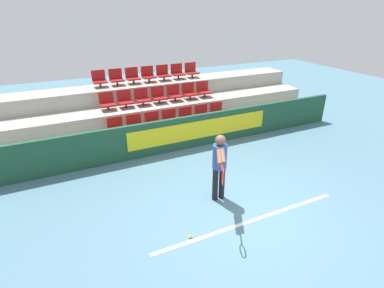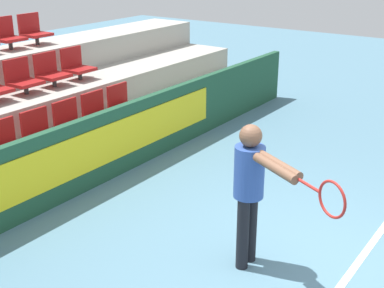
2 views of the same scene
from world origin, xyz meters
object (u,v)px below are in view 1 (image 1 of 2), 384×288
(stadium_chair_13, at_px, (204,90))
(stadium_chair_15, at_px, (116,78))
(stadium_chair_16, at_px, (133,76))
(stadium_chair_18, at_px, (163,73))
(stadium_chair_3, at_px, (170,119))
(stadium_chair_7, at_px, (107,102))
(stadium_chair_8, at_px, (125,100))
(stadium_chair_9, at_px, (142,98))
(stadium_chair_10, at_px, (159,96))
(stadium_chair_6, at_px, (218,111))
(stadium_chair_12, at_px, (189,92))
(stadium_chair_4, at_px, (187,116))
(stadium_chair_1, at_px, (135,125))
(stadium_chair_11, at_px, (174,94))
(stadium_chair_0, at_px, (116,128))
(tennis_player, at_px, (220,163))
(stadium_chair_20, at_px, (191,71))
(tennis_ball, at_px, (190,236))
(stadium_chair_5, at_px, (203,114))
(stadium_chair_17, at_px, (148,75))
(stadium_chair_14, at_px, (99,79))
(stadium_chair_2, at_px, (153,122))
(stadium_chair_19, at_px, (178,72))

(stadium_chair_13, xyz_separation_m, stadium_chair_15, (-2.87, 1.04, 0.50))
(stadium_chair_16, xyz_separation_m, stadium_chair_18, (1.15, 0.00, 0.00))
(stadium_chair_3, distance_m, stadium_chair_7, 2.08)
(stadium_chair_8, bearing_deg, stadium_chair_9, 0.00)
(stadium_chair_3, bearing_deg, stadium_chair_10, 90.00)
(stadium_chair_6, relative_size, stadium_chair_12, 1.00)
(stadium_chair_4, relative_size, stadium_chair_7, 1.00)
(stadium_chair_1, distance_m, stadium_chair_15, 2.31)
(stadium_chair_6, distance_m, stadium_chair_16, 3.26)
(stadium_chair_9, xyz_separation_m, stadium_chair_18, (1.15, 1.04, 0.50))
(stadium_chair_1, height_order, stadium_chair_15, stadium_chair_15)
(stadium_chair_3, xyz_separation_m, stadium_chair_11, (0.57, 1.04, 0.50))
(stadium_chair_0, height_order, stadium_chair_15, stadium_chair_15)
(stadium_chair_8, relative_size, tennis_player, 0.34)
(stadium_chair_0, xyz_separation_m, stadium_chair_6, (3.45, 0.00, 0.00))
(stadium_chair_20, relative_size, tennis_ball, 8.24)
(stadium_chair_5, bearing_deg, stadium_chair_17, 118.84)
(stadium_chair_1, distance_m, stadium_chair_17, 2.58)
(stadium_chair_14, xyz_separation_m, tennis_player, (1.47, -5.62, -0.77))
(stadium_chair_2, xyz_separation_m, tennis_player, (0.32, -3.53, 0.23))
(stadium_chair_8, distance_m, stadium_chair_10, 1.15)
(stadium_chair_15, relative_size, stadium_chair_19, 1.00)
(stadium_chair_3, relative_size, stadium_chair_5, 1.00)
(stadium_chair_19, bearing_deg, stadium_chair_4, -105.39)
(stadium_chair_20, bearing_deg, stadium_chair_5, -105.39)
(stadium_chair_5, relative_size, stadium_chair_19, 1.00)
(stadium_chair_3, distance_m, stadium_chair_8, 1.63)
(stadium_chair_0, distance_m, stadium_chair_4, 2.30)
(stadium_chair_8, height_order, stadium_chair_17, stadium_chair_17)
(stadium_chair_8, distance_m, stadium_chair_16, 1.29)
(stadium_chair_7, relative_size, stadium_chair_8, 1.00)
(stadium_chair_11, bearing_deg, stadium_chair_7, 180.00)
(stadium_chair_10, xyz_separation_m, stadium_chair_14, (-1.72, 1.04, 0.50))
(stadium_chair_3, distance_m, tennis_player, 3.55)
(stadium_chair_8, distance_m, stadium_chair_12, 2.30)
(stadium_chair_3, relative_size, stadium_chair_20, 1.00)
(stadium_chair_2, bearing_deg, stadium_chair_18, 61.16)
(stadium_chair_13, distance_m, tennis_ball, 6.33)
(stadium_chair_13, bearing_deg, stadium_chair_8, 180.00)
(stadium_chair_14, height_order, stadium_chair_20, same)
(stadium_chair_5, distance_m, stadium_chair_7, 3.10)
(stadium_chair_2, xyz_separation_m, stadium_chair_5, (1.72, 0.00, 0.00))
(stadium_chair_18, distance_m, stadium_chair_20, 1.15)
(stadium_chair_4, height_order, stadium_chair_10, stadium_chair_10)
(stadium_chair_4, xyz_separation_m, stadium_chair_15, (-1.72, 2.09, 1.00))
(stadium_chair_17, distance_m, tennis_player, 5.68)
(stadium_chair_14, bearing_deg, stadium_chair_3, -50.45)
(stadium_chair_14, bearing_deg, stadium_chair_2, -61.16)
(stadium_chair_9, height_order, stadium_chair_15, stadium_chair_15)
(stadium_chair_13, distance_m, stadium_chair_18, 1.63)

